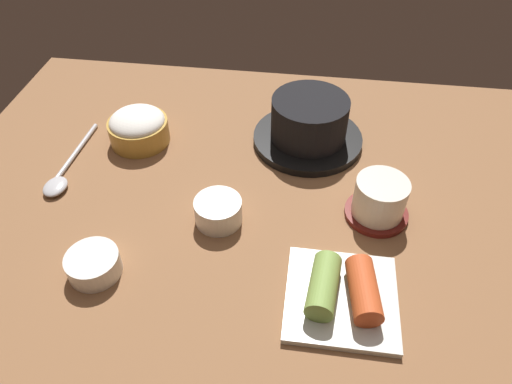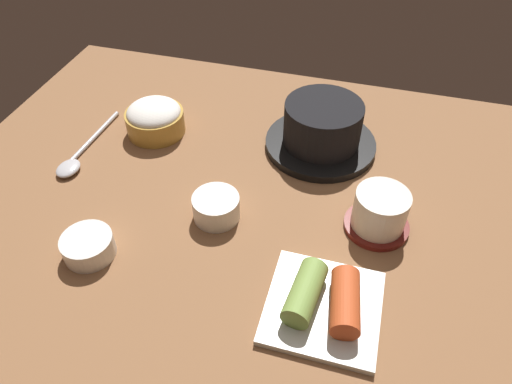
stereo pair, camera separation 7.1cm
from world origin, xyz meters
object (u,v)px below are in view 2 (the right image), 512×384
object	(u,v)px
stone_pot	(322,128)
banchan_cup_center	(216,207)
side_bowl_near	(88,246)
kimchi_plate	(324,302)
spoon	(77,158)
tea_cup_with_saucer	(380,212)
rice_bowl	(155,118)

from	to	relation	value
stone_pot	banchan_cup_center	distance (cm)	24.07
banchan_cup_center	side_bowl_near	size ratio (longest dim) A/B	0.98
banchan_cup_center	kimchi_plate	distance (cm)	21.65
stone_pot	spoon	size ratio (longest dim) A/B	0.99
tea_cup_with_saucer	rice_bowl	bearing A→B (deg)	162.55
banchan_cup_center	spoon	world-z (taller)	banchan_cup_center
tea_cup_with_saucer	side_bowl_near	distance (cm)	41.25
tea_cup_with_saucer	kimchi_plate	size ratio (longest dim) A/B	0.67
banchan_cup_center	kimchi_plate	bearing A→B (deg)	-32.61
side_bowl_near	tea_cup_with_saucer	bearing A→B (deg)	22.58
rice_bowl	spoon	xyz separation A→B (cm)	(-9.62, -11.33, -2.35)
stone_pot	spoon	distance (cm)	42.10
rice_bowl	side_bowl_near	distance (cm)	28.85
side_bowl_near	banchan_cup_center	bearing A→B (deg)	38.21
rice_bowl	banchan_cup_center	world-z (taller)	rice_bowl
kimchi_plate	spoon	size ratio (longest dim) A/B	0.73
stone_pot	kimchi_plate	world-z (taller)	stone_pot
side_bowl_near	spoon	distance (cm)	21.40
kimchi_plate	spoon	bearing A→B (deg)	158.98
rice_bowl	banchan_cup_center	distance (cm)	24.53
stone_pot	side_bowl_near	size ratio (longest dim) A/B	2.69
kimchi_plate	side_bowl_near	world-z (taller)	kimchi_plate
stone_pot	spoon	bearing A→B (deg)	-159.10
kimchi_plate	rice_bowl	bearing A→B (deg)	141.19
tea_cup_with_saucer	banchan_cup_center	size ratio (longest dim) A/B	1.35
stone_pot	rice_bowl	xyz separation A→B (cm)	(-29.58, -3.64, -1.03)
banchan_cup_center	side_bowl_near	xyz separation A→B (cm)	(-14.70, -11.57, -0.34)
rice_bowl	tea_cup_with_saucer	xyz separation A→B (cm)	(40.92, -12.86, 0.31)
rice_bowl	kimchi_plate	bearing A→B (deg)	-38.81
stone_pot	banchan_cup_center	bearing A→B (deg)	-120.11
kimchi_plate	spoon	world-z (taller)	kimchi_plate
banchan_cup_center	side_bowl_near	bearing A→B (deg)	-141.79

